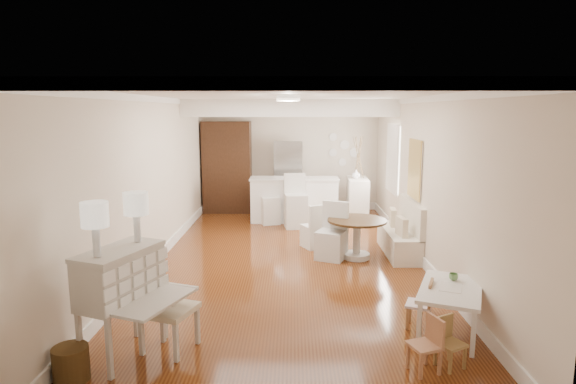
{
  "coord_description": "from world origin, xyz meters",
  "views": [
    {
      "loc": [
        0.08,
        -7.95,
        2.56
      ],
      "look_at": [
        -0.01,
        0.3,
        1.17
      ],
      "focal_mm": 30.0,
      "sensor_mm": 36.0,
      "label": 1
    }
  ],
  "objects_px": {
    "gustavian_armchair": "(169,308)",
    "pantry_cabinet": "(227,167)",
    "kids_table": "(450,310)",
    "kids_chair_b": "(419,304)",
    "bar_stool_right": "(296,201)",
    "sideboard": "(357,199)",
    "kids_chair_a": "(424,345)",
    "wicker_basket": "(71,364)",
    "breakfast_counter": "(294,200)",
    "bar_stool_left": "(270,202)",
    "slip_chair_far": "(314,226)",
    "secretary_bureau": "(122,303)",
    "fridge": "(302,177)",
    "dining_table": "(357,239)",
    "slip_chair_near": "(332,231)",
    "kids_chair_c": "(451,343)"
  },
  "relations": [
    {
      "from": "gustavian_armchair",
      "to": "pantry_cabinet",
      "type": "bearing_deg",
      "value": 22.16
    },
    {
      "from": "kids_table",
      "to": "kids_chair_b",
      "type": "xyz_separation_m",
      "value": [
        -0.32,
        0.13,
        0.03
      ]
    },
    {
      "from": "bar_stool_right",
      "to": "sideboard",
      "type": "distance_m",
      "value": 1.7
    },
    {
      "from": "kids_chair_a",
      "to": "wicker_basket",
      "type": "bearing_deg",
      "value": -107.59
    },
    {
      "from": "pantry_cabinet",
      "to": "sideboard",
      "type": "relative_size",
      "value": 2.23
    },
    {
      "from": "breakfast_counter",
      "to": "pantry_cabinet",
      "type": "xyz_separation_m",
      "value": [
        -1.7,
        1.08,
        0.63
      ]
    },
    {
      "from": "wicker_basket",
      "to": "bar_stool_left",
      "type": "xyz_separation_m",
      "value": [
        1.59,
        6.54,
        0.33
      ]
    },
    {
      "from": "slip_chair_far",
      "to": "bar_stool_right",
      "type": "distance_m",
      "value": 1.61
    },
    {
      "from": "breakfast_counter",
      "to": "bar_stool_left",
      "type": "distance_m",
      "value": 0.62
    },
    {
      "from": "secretary_bureau",
      "to": "kids_chair_a",
      "type": "height_order",
      "value": "secretary_bureau"
    },
    {
      "from": "wicker_basket",
      "to": "pantry_cabinet",
      "type": "xyz_separation_m",
      "value": [
        0.45,
        7.88,
        0.98
      ]
    },
    {
      "from": "wicker_basket",
      "to": "fridge",
      "type": "height_order",
      "value": "fridge"
    },
    {
      "from": "bar_stool_left",
      "to": "slip_chair_far",
      "type": "bearing_deg",
      "value": -82.07
    },
    {
      "from": "gustavian_armchair",
      "to": "bar_stool_left",
      "type": "height_order",
      "value": "bar_stool_left"
    },
    {
      "from": "kids_chair_a",
      "to": "sideboard",
      "type": "height_order",
      "value": "sideboard"
    },
    {
      "from": "kids_chair_b",
      "to": "kids_chair_a",
      "type": "bearing_deg",
      "value": 10.07
    },
    {
      "from": "dining_table",
      "to": "bar_stool_right",
      "type": "bearing_deg",
      "value": 114.97
    },
    {
      "from": "bar_stool_right",
      "to": "sideboard",
      "type": "bearing_deg",
      "value": 21.86
    },
    {
      "from": "kids_chair_b",
      "to": "slip_chair_near",
      "type": "relative_size",
      "value": 0.61
    },
    {
      "from": "gustavian_armchair",
      "to": "bar_stool_left",
      "type": "bearing_deg",
      "value": 11.78
    },
    {
      "from": "kids_chair_b",
      "to": "pantry_cabinet",
      "type": "xyz_separation_m",
      "value": [
        -3.18,
        6.7,
        0.85
      ]
    },
    {
      "from": "kids_chair_c",
      "to": "gustavian_armchair",
      "type": "bearing_deg",
      "value": 144.26
    },
    {
      "from": "gustavian_armchair",
      "to": "bar_stool_right",
      "type": "height_order",
      "value": "bar_stool_right"
    },
    {
      "from": "sideboard",
      "to": "slip_chair_near",
      "type": "bearing_deg",
      "value": -102.81
    },
    {
      "from": "bar_stool_left",
      "to": "kids_chair_c",
      "type": "bearing_deg",
      "value": -89.21
    },
    {
      "from": "wicker_basket",
      "to": "kids_table",
      "type": "bearing_deg",
      "value": 14.93
    },
    {
      "from": "gustavian_armchair",
      "to": "kids_chair_c",
      "type": "bearing_deg",
      "value": -77.25
    },
    {
      "from": "kids_chair_b",
      "to": "bar_stool_left",
      "type": "bearing_deg",
      "value": -137.55
    },
    {
      "from": "kids_chair_c",
      "to": "slip_chair_near",
      "type": "relative_size",
      "value": 0.53
    },
    {
      "from": "kids_table",
      "to": "kids_chair_b",
      "type": "distance_m",
      "value": 0.35
    },
    {
      "from": "kids_chair_a",
      "to": "kids_chair_b",
      "type": "bearing_deg",
      "value": 147.64
    },
    {
      "from": "kids_chair_b",
      "to": "slip_chair_near",
      "type": "distance_m",
      "value": 2.85
    },
    {
      "from": "secretary_bureau",
      "to": "kids_chair_c",
      "type": "height_order",
      "value": "secretary_bureau"
    },
    {
      "from": "breakfast_counter",
      "to": "slip_chair_near",
      "type": "bearing_deg",
      "value": -77.43
    },
    {
      "from": "slip_chair_far",
      "to": "bar_stool_left",
      "type": "xyz_separation_m",
      "value": [
        -0.93,
        1.92,
        0.08
      ]
    },
    {
      "from": "secretary_bureau",
      "to": "kids_table",
      "type": "distance_m",
      "value": 3.66
    },
    {
      "from": "kids_chair_c",
      "to": "breakfast_counter",
      "type": "distance_m",
      "value": 6.71
    },
    {
      "from": "secretary_bureau",
      "to": "wicker_basket",
      "type": "xyz_separation_m",
      "value": [
        -0.35,
        -0.47,
        -0.42
      ]
    },
    {
      "from": "bar_stool_right",
      "to": "sideboard",
      "type": "xyz_separation_m",
      "value": [
        1.47,
        0.85,
        -0.1
      ]
    },
    {
      "from": "kids_chair_a",
      "to": "kids_chair_b",
      "type": "distance_m",
      "value": 1.01
    },
    {
      "from": "secretary_bureau",
      "to": "kids_chair_a",
      "type": "distance_m",
      "value": 3.1
    },
    {
      "from": "gustavian_armchair",
      "to": "kids_chair_a",
      "type": "height_order",
      "value": "gustavian_armchair"
    },
    {
      "from": "dining_table",
      "to": "fridge",
      "type": "distance_m",
      "value": 4.07
    },
    {
      "from": "bar_stool_right",
      "to": "pantry_cabinet",
      "type": "bearing_deg",
      "value": 127.59
    },
    {
      "from": "secretary_bureau",
      "to": "gustavian_armchair",
      "type": "bearing_deg",
      "value": 40.2
    },
    {
      "from": "kids_chair_a",
      "to": "bar_stool_right",
      "type": "xyz_separation_m",
      "value": [
        -1.24,
        5.99,
        0.31
      ]
    },
    {
      "from": "slip_chair_far",
      "to": "bar_stool_right",
      "type": "height_order",
      "value": "bar_stool_right"
    },
    {
      "from": "gustavian_armchair",
      "to": "pantry_cabinet",
      "type": "xyz_separation_m",
      "value": [
        -0.35,
        7.26,
        0.68
      ]
    },
    {
      "from": "kids_chair_b",
      "to": "sideboard",
      "type": "bearing_deg",
      "value": -158.64
    },
    {
      "from": "kids_chair_c",
      "to": "sideboard",
      "type": "bearing_deg",
      "value": 61.42
    }
  ]
}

